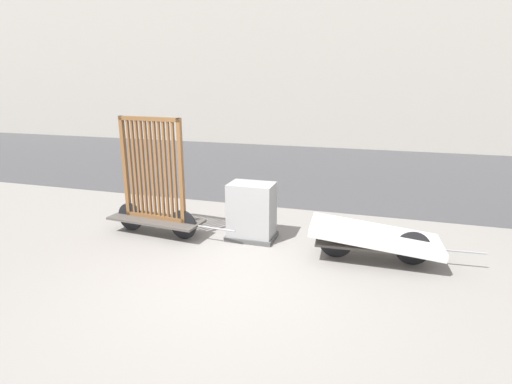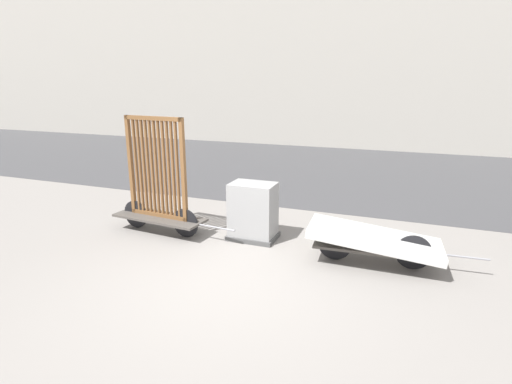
# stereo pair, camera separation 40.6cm
# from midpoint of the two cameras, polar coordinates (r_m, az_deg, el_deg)

# --- Properties ---
(ground_plane) EXTENTS (60.00, 60.00, 0.00)m
(ground_plane) POSITION_cam_midpoint_polar(r_m,az_deg,el_deg) (5.75, -5.92, -12.49)
(ground_plane) COLOR gray
(road_strip) EXTENTS (56.00, 8.83, 0.01)m
(road_strip) POSITION_cam_midpoint_polar(r_m,az_deg,el_deg) (13.01, 7.78, 3.36)
(road_strip) COLOR #424244
(road_strip) RESTS_ON ground_plane
(bike_cart_with_bedframe) EXTENTS (2.48, 0.74, 2.12)m
(bike_cart_with_bedframe) POSITION_cam_midpoint_polar(r_m,az_deg,el_deg) (7.37, -15.85, -0.37)
(bike_cart_with_bedframe) COLOR #4C4742
(bike_cart_with_bedframe) RESTS_ON ground_plane
(bike_cart_with_mattress) EXTENTS (2.58, 0.97, 0.58)m
(bike_cart_with_mattress) POSITION_cam_midpoint_polar(r_m,az_deg,el_deg) (6.36, 14.82, -6.33)
(bike_cart_with_mattress) COLOR #4C4742
(bike_cart_with_mattress) RESTS_ON ground_plane
(utility_cabinet) EXTENTS (0.84, 0.59, 1.01)m
(utility_cabinet) POSITION_cam_midpoint_polar(r_m,az_deg,el_deg) (6.99, -2.29, -3.12)
(utility_cabinet) COLOR #4C4C4C
(utility_cabinet) RESTS_ON ground_plane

